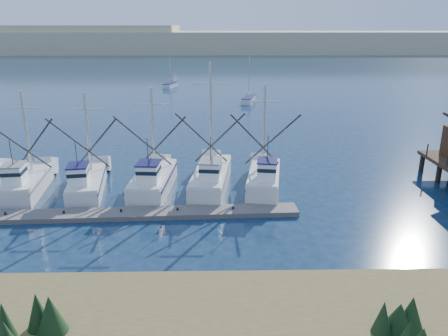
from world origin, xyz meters
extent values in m
plane|color=#0B1F32|center=(0.00, 0.00, 0.00)|extent=(500.00, 500.00, 0.00)
cube|color=#66615C|center=(-8.45, 5.14, 0.18)|extent=(27.39, 3.05, 0.36)
cube|color=tan|center=(0.00, 210.00, 5.00)|extent=(360.00, 60.00, 10.00)
cube|color=silver|center=(-15.96, 9.94, 0.72)|extent=(3.24, 7.41, 1.44)
cube|color=white|center=(-15.96, 8.10, 2.19)|extent=(1.60, 1.90, 1.50)
cylinder|color=#B7B2A8|center=(-15.96, 11.17, 4.77)|extent=(0.22, 0.22, 6.66)
cube|color=silver|center=(-11.20, 10.31, 0.66)|extent=(3.65, 8.21, 1.31)
cube|color=white|center=(-11.20, 8.28, 2.06)|extent=(1.70, 2.13, 1.50)
cylinder|color=#B7B2A8|center=(-11.20, 11.67, 4.59)|extent=(0.22, 0.22, 6.56)
cube|color=silver|center=(-5.82, 10.27, 0.73)|extent=(3.24, 8.01, 1.47)
cube|color=white|center=(-5.82, 8.26, 2.22)|extent=(1.69, 2.02, 1.50)
cylinder|color=#B7B2A8|center=(-5.82, 11.61, 4.88)|extent=(0.22, 0.22, 6.81)
cube|color=silver|center=(-1.08, 10.76, 0.78)|extent=(3.60, 9.06, 1.56)
cube|color=white|center=(-1.08, 8.50, 2.31)|extent=(1.74, 2.31, 1.50)
cylinder|color=#B7B2A8|center=(-1.08, 12.26, 5.89)|extent=(0.22, 0.22, 8.64)
cube|color=silver|center=(3.25, 10.04, 0.82)|extent=(3.55, 7.66, 1.63)
cube|color=white|center=(3.25, 8.15, 2.38)|extent=(1.67, 2.00, 1.50)
cylinder|color=#B7B2A8|center=(3.25, 11.29, 5.10)|extent=(0.22, 0.22, 6.94)
cube|color=silver|center=(5.26, 53.78, 0.45)|extent=(3.00, 6.59, 0.90)
cylinder|color=#B7B2A8|center=(5.26, 54.08, 4.50)|extent=(0.12, 0.12, 7.20)
cube|color=silver|center=(-10.55, 73.54, 0.45)|extent=(2.91, 5.35, 0.90)
cylinder|color=#B7B2A8|center=(-10.55, 73.84, 4.50)|extent=(0.12, 0.12, 7.20)
camera|label=1|loc=(-0.70, -23.47, 12.98)|focal=35.00mm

